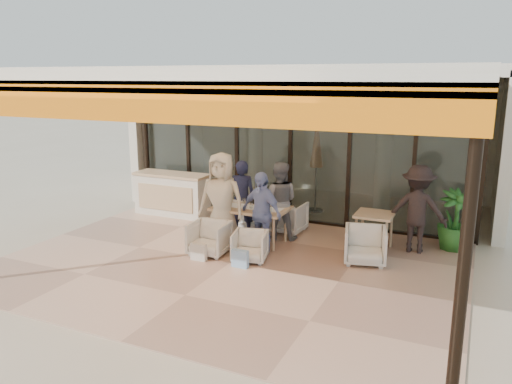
% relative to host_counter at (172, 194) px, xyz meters
% --- Properties ---
extents(ground, '(70.00, 70.00, 0.00)m').
position_rel_host_counter_xyz_m(ground, '(2.76, -2.30, -0.53)').
color(ground, '#C6B293').
rests_on(ground, ground).
extents(terrace_floor, '(8.00, 6.00, 0.01)m').
position_rel_host_counter_xyz_m(terrace_floor, '(2.76, -2.30, -0.53)').
color(terrace_floor, tan).
rests_on(terrace_floor, ground).
extents(terrace_structure, '(8.00, 6.00, 3.40)m').
position_rel_host_counter_xyz_m(terrace_structure, '(2.76, -2.56, 2.72)').
color(terrace_structure, silver).
rests_on(terrace_structure, ground).
extents(glass_storefront, '(8.08, 0.10, 3.20)m').
position_rel_host_counter_xyz_m(glass_storefront, '(2.76, 0.70, 1.07)').
color(glass_storefront, '#9EADA3').
rests_on(glass_storefront, ground).
extents(interior_block, '(9.05, 3.62, 3.52)m').
position_rel_host_counter_xyz_m(interior_block, '(2.77, 3.02, 1.70)').
color(interior_block, silver).
rests_on(interior_block, ground).
extents(host_counter, '(1.85, 0.65, 1.04)m').
position_rel_host_counter_xyz_m(host_counter, '(0.00, 0.00, 0.00)').
color(host_counter, silver).
rests_on(host_counter, ground).
extents(dining_table, '(1.50, 0.90, 0.93)m').
position_rel_host_counter_xyz_m(dining_table, '(2.59, -1.06, 0.16)').
color(dining_table, '#DAB885').
rests_on(dining_table, ground).
extents(chair_far_left, '(0.74, 0.70, 0.71)m').
position_rel_host_counter_xyz_m(chair_far_left, '(2.18, -0.12, -0.17)').
color(chair_far_left, white).
rests_on(chair_far_left, ground).
extents(chair_far_right, '(0.75, 0.70, 0.73)m').
position_rel_host_counter_xyz_m(chair_far_right, '(3.02, -0.12, -0.16)').
color(chair_far_right, white).
rests_on(chair_far_right, ground).
extents(chair_near_left, '(0.72, 0.68, 0.70)m').
position_rel_host_counter_xyz_m(chair_near_left, '(2.18, -2.02, -0.18)').
color(chair_near_left, white).
rests_on(chair_near_left, ground).
extents(chair_near_right, '(0.71, 0.68, 0.62)m').
position_rel_host_counter_xyz_m(chair_near_right, '(3.02, -2.02, -0.22)').
color(chair_near_right, white).
rests_on(chair_near_right, ground).
extents(diner_navy, '(0.66, 0.51, 1.60)m').
position_rel_host_counter_xyz_m(diner_navy, '(2.18, -0.62, 0.27)').
color(diner_navy, '#191A38').
rests_on(diner_navy, ground).
extents(diner_grey, '(0.92, 0.80, 1.62)m').
position_rel_host_counter_xyz_m(diner_grey, '(3.02, -0.62, 0.28)').
color(diner_grey, slate).
rests_on(diner_grey, ground).
extents(diner_cream, '(0.98, 0.69, 1.88)m').
position_rel_host_counter_xyz_m(diner_cream, '(2.18, -1.52, 0.41)').
color(diner_cream, beige).
rests_on(diner_cream, ground).
extents(diner_periwinkle, '(1.00, 0.65, 1.58)m').
position_rel_host_counter_xyz_m(diner_periwinkle, '(3.02, -1.52, 0.26)').
color(diner_periwinkle, '#768EC4').
rests_on(diner_periwinkle, ground).
extents(tote_bag_cream, '(0.30, 0.10, 0.34)m').
position_rel_host_counter_xyz_m(tote_bag_cream, '(2.18, -2.42, -0.36)').
color(tote_bag_cream, silver).
rests_on(tote_bag_cream, ground).
extents(tote_bag_blue, '(0.30, 0.10, 0.34)m').
position_rel_host_counter_xyz_m(tote_bag_blue, '(3.02, -2.42, -0.36)').
color(tote_bag_blue, '#99BFD8').
rests_on(tote_bag_blue, ground).
extents(side_table, '(0.70, 0.70, 0.74)m').
position_rel_host_counter_xyz_m(side_table, '(4.94, -0.50, 0.11)').
color(side_table, '#DAB885').
rests_on(side_table, ground).
extents(side_chair, '(0.86, 0.83, 0.74)m').
position_rel_host_counter_xyz_m(side_chair, '(4.94, -1.25, -0.16)').
color(side_chair, white).
rests_on(side_chair, ground).
extents(standing_woman, '(1.12, 0.66, 1.70)m').
position_rel_host_counter_xyz_m(standing_woman, '(5.69, -0.27, 0.32)').
color(standing_woman, black).
rests_on(standing_woman, ground).
extents(potted_palm, '(0.93, 0.93, 1.19)m').
position_rel_host_counter_xyz_m(potted_palm, '(6.34, 0.16, 0.06)').
color(potted_palm, '#1E5919').
rests_on(potted_palm, ground).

